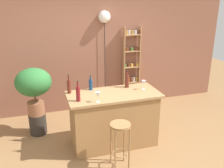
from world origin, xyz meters
TOP-DOWN VIEW (x-y plane):
  - ground at (0.00, 0.00)m, footprint 12.00×12.00m
  - back_wall at (0.00, 1.95)m, footprint 6.40×0.10m
  - kitchen_counter at (0.00, 0.30)m, footprint 1.54×0.71m
  - bar_stool at (-0.11, -0.35)m, footprint 0.30×0.30m
  - spice_shelf at (0.91, 1.81)m, footprint 0.39×0.13m
  - plant_stool at (-1.26, 1.04)m, footprint 0.31×0.31m
  - potted_plant at (-1.26, 1.04)m, footprint 0.64×0.58m
  - bottle_olive_oil at (0.32, 0.52)m, footprint 0.07×0.07m
  - bottle_wine_red at (-0.32, 0.59)m, footprint 0.06×0.06m
  - bottle_sauce_amber at (-0.61, 0.16)m, footprint 0.07×0.07m
  - bottle_vinegar at (-0.70, 0.54)m, footprint 0.06×0.06m
  - wine_glass_left at (0.55, 0.33)m, footprint 0.07×0.07m
  - wine_glass_center at (-0.34, 0.03)m, footprint 0.07×0.07m
  - pendant_globe_light at (0.28, 1.84)m, footprint 0.26×0.26m

SIDE VIEW (x-z plane):
  - ground at x=0.00m, z-range 0.00..0.00m
  - plant_stool at x=-1.26m, z-range 0.00..0.40m
  - kitchen_counter at x=0.00m, z-range 0.00..0.95m
  - bar_stool at x=-0.11m, z-range 0.17..0.90m
  - spice_shelf at x=0.91m, z-range 0.02..1.87m
  - potted_plant at x=-1.26m, z-range 0.54..1.42m
  - bottle_wine_red at x=-0.32m, z-range 0.91..1.17m
  - bottle_olive_oil at x=0.32m, z-range 0.91..1.22m
  - wine_glass_left at x=0.55m, z-range 0.98..1.14m
  - wine_glass_center at x=-0.34m, z-range 0.98..1.14m
  - bottle_vinegar at x=-0.70m, z-range 0.90..1.23m
  - bottle_sauce_amber at x=-0.61m, z-range 0.90..1.23m
  - back_wall at x=0.00m, z-range 0.00..2.80m
  - pendant_globe_light at x=0.28m, z-range 0.95..3.14m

